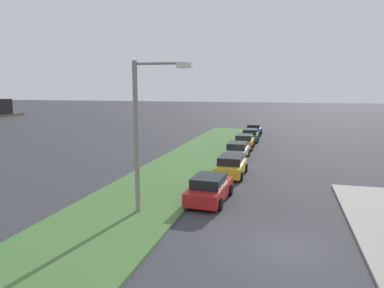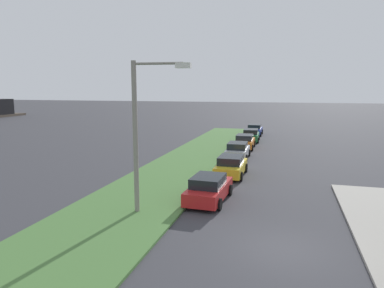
{
  "view_description": "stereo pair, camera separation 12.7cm",
  "coord_description": "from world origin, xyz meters",
  "views": [
    {
      "loc": [
        -13.22,
        0.09,
        6.2
      ],
      "look_at": [
        13.06,
        7.19,
        1.87
      ],
      "focal_mm": 32.66,
      "sensor_mm": 36.0,
      "label": 1
    },
    {
      "loc": [
        -13.19,
        -0.03,
        6.2
      ],
      "look_at": [
        13.06,
        7.19,
        1.87
      ],
      "focal_mm": 32.66,
      "sensor_mm": 36.0,
      "label": 2
    }
  ],
  "objects": [
    {
      "name": "parked_car_orange",
      "position": [
        23.01,
        4.21,
        0.72
      ],
      "size": [
        4.32,
        2.06,
        1.47
      ],
      "rotation": [
        0.0,
        0.0,
        0.01
      ],
      "color": "orange",
      "rests_on": "ground"
    },
    {
      "name": "streetlight",
      "position": [
        2.29,
        6.72,
        4.39
      ],
      "size": [
        0.5,
        2.88,
        7.5
      ],
      "color": "gray",
      "rests_on": "ground"
    },
    {
      "name": "parked_car_blue",
      "position": [
        34.03,
        4.2,
        0.72
      ],
      "size": [
        4.31,
        2.03,
        1.47
      ],
      "rotation": [
        0.0,
        0.0,
        0.0
      ],
      "color": "#23389E",
      "rests_on": "ground"
    },
    {
      "name": "grass_median",
      "position": [
        10.0,
        7.89,
        0.06
      ],
      "size": [
        60.0,
        6.0,
        0.12
      ],
      "primitive_type": "cube",
      "color": "#477238",
      "rests_on": "ground"
    },
    {
      "name": "parked_car_silver",
      "position": [
        17.5,
        4.18,
        0.72
      ],
      "size": [
        4.32,
        2.06,
        1.47
      ],
      "rotation": [
        0.0,
        0.0,
        0.01
      ],
      "color": "#B2B5BA",
      "rests_on": "ground"
    },
    {
      "name": "parked_car_green",
      "position": [
        28.24,
        4.11,
        0.72
      ],
      "size": [
        4.37,
        2.15,
        1.47
      ],
      "rotation": [
        0.0,
        0.0,
        0.04
      ],
      "color": "#1E6B38",
      "rests_on": "ground"
    },
    {
      "name": "parked_car_red",
      "position": [
        5.1,
        4.03,
        0.72
      ],
      "size": [
        4.37,
        2.16,
        1.47
      ],
      "rotation": [
        0.0,
        0.0,
        -0.04
      ],
      "color": "red",
      "rests_on": "ground"
    },
    {
      "name": "ground",
      "position": [
        0.0,
        0.0,
        0.0
      ],
      "size": [
        300.0,
        300.0,
        0.0
      ],
      "primitive_type": "plane",
      "color": "#38383D"
    },
    {
      "name": "parked_car_yellow",
      "position": [
        11.12,
        3.75,
        0.72
      ],
      "size": [
        4.31,
        2.04,
        1.47
      ],
      "rotation": [
        0.0,
        0.0,
        -0.01
      ],
      "color": "gold",
      "rests_on": "ground"
    }
  ]
}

